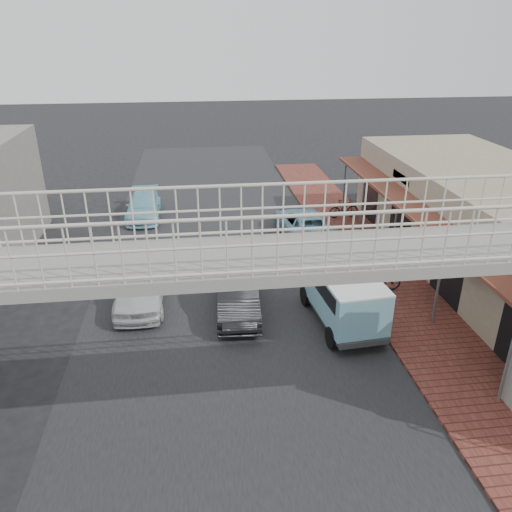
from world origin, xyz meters
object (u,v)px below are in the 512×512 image
object	(u,v)px
dark_sedan	(237,294)
arrow_sign	(465,263)
angkot_curb	(304,224)
white_hatchback	(140,285)
motorcycle_near	(377,278)
angkot_van	(343,291)
angkot_far	(144,206)
motorcycle_far	(344,209)

from	to	relation	value
dark_sedan	arrow_sign	size ratio (longest dim) A/B	1.46
angkot_curb	arrow_sign	world-z (taller)	arrow_sign
white_hatchback	arrow_sign	xyz separation A→B (m)	(10.61, -2.96, 1.64)
dark_sedan	motorcycle_near	distance (m)	5.42
angkot_van	motorcycle_near	bearing A→B (deg)	40.95
angkot_far	arrow_sign	size ratio (longest dim) A/B	1.50
motorcycle_near	dark_sedan	bearing A→B (deg)	106.70
angkot_van	motorcycle_far	xyz separation A→B (m)	(2.97, 9.95, -0.66)
dark_sedan	angkot_curb	world-z (taller)	dark_sedan
angkot_curb	angkot_far	xyz separation A→B (m)	(-7.90, 3.78, -0.05)
motorcycle_far	arrow_sign	xyz separation A→B (m)	(0.76, -10.62, 1.78)
dark_sedan	angkot_curb	bearing A→B (deg)	62.95
angkot_curb	angkot_van	bearing A→B (deg)	82.85
angkot_curb	angkot_far	world-z (taller)	angkot_curb
motorcycle_near	angkot_curb	bearing A→B (deg)	23.53
arrow_sign	motorcycle_near	bearing A→B (deg)	137.20
angkot_far	dark_sedan	bearing A→B (deg)	-69.11
angkot_far	angkot_van	world-z (taller)	angkot_van
white_hatchback	angkot_curb	distance (m)	9.16
angkot_curb	motorcycle_far	distance (m)	3.32
dark_sedan	motorcycle_near	world-z (taller)	dark_sedan
angkot_van	arrow_sign	bearing A→B (deg)	-15.16
arrow_sign	angkot_curb	bearing A→B (deg)	124.60
angkot_van	motorcycle_far	distance (m)	10.41
white_hatchback	motorcycle_far	xyz separation A→B (m)	(9.85, 7.66, -0.14)
angkot_van	angkot_far	bearing A→B (deg)	117.84
motorcycle_far	arrow_sign	size ratio (longest dim) A/B	0.58
angkot_curb	motorcycle_far	xyz separation A→B (m)	(2.58, 2.09, -0.07)
angkot_curb	motorcycle_far	bearing A→B (deg)	-145.23
angkot_van	angkot_curb	bearing A→B (deg)	82.15
white_hatchback	motorcycle_near	xyz separation A→B (m)	(8.82, -0.30, -0.15)
white_hatchback	motorcycle_near	world-z (taller)	white_hatchback
dark_sedan	arrow_sign	world-z (taller)	arrow_sign
white_hatchback	arrow_sign	size ratio (longest dim) A/B	1.53
white_hatchback	angkot_curb	world-z (taller)	white_hatchback
white_hatchback	dark_sedan	size ratio (longest dim) A/B	1.04
dark_sedan	motorcycle_far	xyz separation A→B (m)	(6.41, 8.70, -0.09)
motorcycle_near	angkot_van	bearing A→B (deg)	144.77
angkot_far	motorcycle_far	distance (m)	10.61
angkot_far	motorcycle_far	bearing A→B (deg)	-9.66
dark_sedan	angkot_far	world-z (taller)	dark_sedan
angkot_far	arrow_sign	distance (m)	16.76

